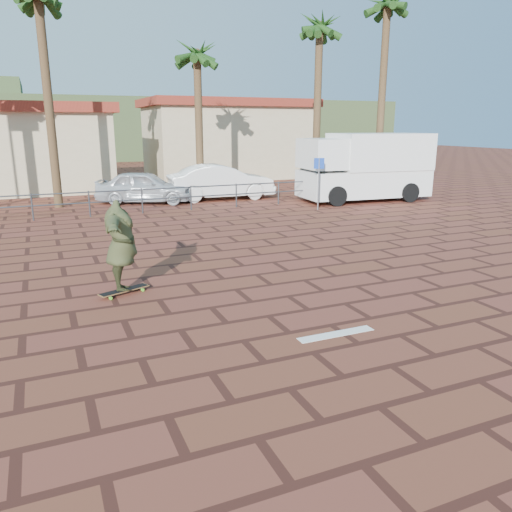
% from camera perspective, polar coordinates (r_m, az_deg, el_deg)
% --- Properties ---
extents(ground, '(120.00, 120.00, 0.00)m').
position_cam_1_polar(ground, '(9.29, 1.46, -6.88)').
color(ground, brown).
rests_on(ground, ground).
extents(paint_stripe, '(1.40, 0.22, 0.01)m').
position_cam_1_polar(paint_stripe, '(8.63, 9.13, -8.80)').
color(paint_stripe, white).
rests_on(paint_stripe, ground).
extents(guardrail, '(24.06, 0.06, 1.00)m').
position_cam_1_polar(guardrail, '(20.35, -12.91, 6.66)').
color(guardrail, '#47494F').
rests_on(guardrail, ground).
extents(palm_left, '(2.40, 2.40, 9.45)m').
position_cam_1_polar(palm_left, '(23.28, -23.60, 24.87)').
color(palm_left, brown).
rests_on(palm_left, ground).
extents(palm_center, '(2.40, 2.40, 7.75)m').
position_cam_1_polar(palm_center, '(24.57, -6.75, 21.55)').
color(palm_center, brown).
rests_on(palm_center, ground).
extents(palm_right, '(2.40, 2.40, 9.05)m').
position_cam_1_polar(palm_right, '(25.56, 7.28, 24.04)').
color(palm_right, brown).
rests_on(palm_right, ground).
extents(palm_far_right, '(2.40, 2.40, 10.05)m').
position_cam_1_polar(palm_far_right, '(26.53, 14.76, 25.39)').
color(palm_far_right, brown).
rests_on(palm_far_right, ground).
extents(building_east, '(10.60, 6.60, 5.00)m').
position_cam_1_polar(building_east, '(33.90, -3.34, 13.27)').
color(building_east, beige).
rests_on(building_east, ground).
extents(hill_front, '(70.00, 18.00, 6.00)m').
position_cam_1_polar(hill_front, '(57.95, -20.31, 13.49)').
color(hill_front, '#384C28').
rests_on(hill_front, ground).
extents(longboard, '(1.09, 0.61, 0.11)m').
position_cam_1_polar(longboard, '(10.76, -14.83, -3.82)').
color(longboard, olive).
rests_on(longboard, ground).
extents(skateboarder, '(0.99, 2.39, 1.88)m').
position_cam_1_polar(skateboarder, '(10.50, -15.17, 1.16)').
color(skateboarder, '#363B1F').
rests_on(skateboarder, longboard).
extents(campervan, '(6.05, 2.96, 3.04)m').
position_cam_1_polar(campervan, '(23.82, 12.36, 10.06)').
color(campervan, white).
rests_on(campervan, ground).
extents(car_silver, '(4.57, 3.19, 1.44)m').
position_cam_1_polar(car_silver, '(23.09, -12.62, 7.71)').
color(car_silver, silver).
rests_on(car_silver, ground).
extents(car_white, '(5.04, 2.02, 1.63)m').
position_cam_1_polar(car_white, '(23.77, -4.01, 8.45)').
color(car_white, white).
rests_on(car_white, ground).
extents(street_sign, '(0.42, 0.14, 2.12)m').
position_cam_1_polar(street_sign, '(20.77, 7.19, 9.30)').
color(street_sign, gray).
rests_on(street_sign, ground).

